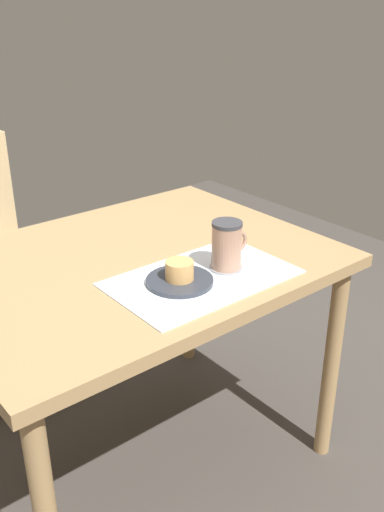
{
  "coord_description": "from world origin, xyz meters",
  "views": [
    {
      "loc": [
        -0.79,
        -1.23,
        1.41
      ],
      "look_at": [
        0.07,
        -0.18,
        0.78
      ],
      "focal_mm": 40.0,
      "sensor_mm": 36.0,
      "label": 1
    }
  ],
  "objects_px": {
    "pastry_plate": "(179,281)",
    "pastry": "(179,270)",
    "dining_table": "(135,284)",
    "coffee_mug": "(227,245)"
  },
  "relations": [
    {
      "from": "pastry_plate",
      "to": "dining_table",
      "type": "bearing_deg",
      "value": 89.35
    },
    {
      "from": "dining_table",
      "to": "coffee_mug",
      "type": "relative_size",
      "value": 8.38
    },
    {
      "from": "pastry_plate",
      "to": "pastry",
      "type": "xyz_separation_m",
      "value": [
        0.0,
        0.0,
        0.03
      ]
    },
    {
      "from": "dining_table",
      "to": "pastry_plate",
      "type": "bearing_deg",
      "value": -90.65
    },
    {
      "from": "pastry",
      "to": "coffee_mug",
      "type": "height_order",
      "value": "coffee_mug"
    },
    {
      "from": "pastry",
      "to": "coffee_mug",
      "type": "distance_m",
      "value": 0.16
    },
    {
      "from": "pastry",
      "to": "coffee_mug",
      "type": "relative_size",
      "value": 0.56
    },
    {
      "from": "coffee_mug",
      "to": "dining_table",
      "type": "bearing_deg",
      "value": 124.49
    },
    {
      "from": "dining_table",
      "to": "pastry",
      "type": "xyz_separation_m",
      "value": [
        -0.0,
        -0.21,
        0.12
      ]
    },
    {
      "from": "pastry",
      "to": "pastry_plate",
      "type": "bearing_deg",
      "value": 0.0
    }
  ]
}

